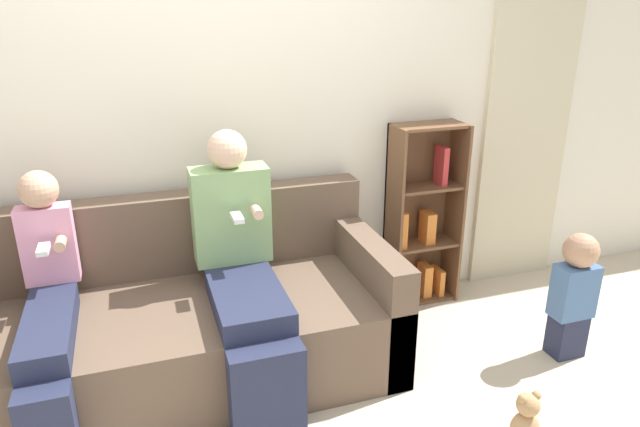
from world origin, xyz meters
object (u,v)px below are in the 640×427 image
object	(u,v)px
adult_seated	(242,264)
teddy_bear	(526,420)
couch	(177,325)
child_seated	(47,311)
toddler_standing	(574,291)
bookshelf	(422,218)

from	to	relation	value
adult_seated	teddy_bear	xyz separation A→B (m)	(1.05, -0.90, -0.51)
couch	child_seated	xyz separation A→B (m)	(-0.55, -0.14, 0.27)
toddler_standing	teddy_bear	bearing A→B (deg)	-142.05
teddy_bear	child_seated	bearing A→B (deg)	156.10
bookshelf	teddy_bear	size ratio (longest dim) A/B	4.26
child_seated	couch	bearing A→B (deg)	14.52
couch	child_seated	bearing A→B (deg)	-165.48
child_seated	teddy_bear	xyz separation A→B (m)	(1.94, -0.86, -0.43)
adult_seated	teddy_bear	size ratio (longest dim) A/B	4.59
toddler_standing	bookshelf	distance (m)	0.99
couch	teddy_bear	bearing A→B (deg)	-35.88
child_seated	bookshelf	distance (m)	2.19
adult_seated	couch	bearing A→B (deg)	163.28
child_seated	teddy_bear	bearing A→B (deg)	-23.90
bookshelf	couch	bearing A→B (deg)	-166.71
toddler_standing	bookshelf	size ratio (longest dim) A/B	0.62
couch	bookshelf	distance (m)	1.64
toddler_standing	child_seated	bearing A→B (deg)	172.40
toddler_standing	bookshelf	xyz separation A→B (m)	(-0.46, 0.86, 0.16)
child_seated	toddler_standing	size ratio (longest dim) A/B	1.54
bookshelf	teddy_bear	bearing A→B (deg)	-98.09
couch	toddler_standing	bearing A→B (deg)	-13.47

